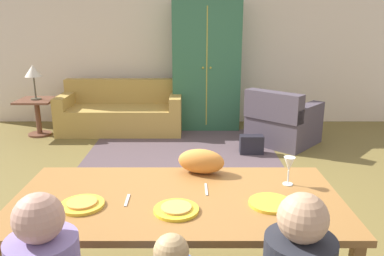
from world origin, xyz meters
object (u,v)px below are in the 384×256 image
Objects in this scene: cat at (201,161)px; table_lamp at (33,72)px; armchair at (282,123)px; handbag at (252,145)px; dining_table at (178,207)px; armoire at (206,66)px; plate_near_man at (82,205)px; plate_near_child at (176,210)px; side_table at (38,112)px; wine_glass at (289,165)px; plate_near_woman at (271,203)px; couch at (122,113)px.

table_lamp is at bearing 139.37° from cat.
armchair is 3.77× the size of handbag.
dining_table is at bearing -112.83° from armchair.
armoire is (-1.10, 0.95, 0.73)m from armchair.
plate_near_man is 0.78× the size of handbag.
armoire is at bearing 10.67° from table_lamp.
armoire is at bearing 85.73° from dining_table.
handbag is (0.76, 2.54, -0.71)m from cat.
table_lamp reaches higher than armchair.
plate_near_child reaches higher than side_table.
handbag is at bearing -15.40° from side_table.
wine_glass is 0.58× the size of cat.
side_table is at bearing 120.63° from plate_near_child.
side_table is (-3.07, 3.63, -0.52)m from wine_glass.
cat reaches higher than plate_near_child.
wine_glass is 4.78m from side_table.
cat is (0.15, 0.55, 0.08)m from plate_near_child.
cat is 4.26m from table_lamp.
plate_near_man reaches higher than side_table.
handbag is (0.37, 3.01, -0.64)m from plate_near_woman.
dining_table is at bearing 169.45° from plate_near_woman.
dining_table is 10.50× the size of wine_glass.
couch is at bearing 114.54° from wine_glass.
couch is 0.94× the size of armoire.
plate_near_man is at bearing -82.70° from couch.
armchair is at bearing 67.17° from dining_table.
plate_near_child is 0.54m from plate_near_woman.
armoire reaches higher than dining_table.
armoire is at bearing 10.67° from side_table.
dining_table is at bearing -98.62° from cat.
side_table is 1.81× the size of handbag.
armoire is (-0.38, 4.14, 0.16)m from wine_glass.
wine_glass is at bearing -49.82° from table_lamp.
cat reaches higher than couch.
plate_near_child is 4.66m from side_table.
table_lamp is 1.69× the size of handbag.
plate_near_woman is at bearing 8.47° from plate_near_child.
table_lamp is (-3.78, 0.44, 0.69)m from armchair.
plate_near_child is 4.41m from couch.
table_lamp reaches higher than plate_near_child.
armoire is 3.62× the size of side_table.
armoire reaches higher than handbag.
plate_near_man reaches higher than dining_table.
plate_near_child is at bearing -90.00° from dining_table.
armoire is 2.73m from table_lamp.
table_lamp reaches higher than plate_near_man.
couch is at bearing 104.77° from dining_table.
handbag is at bearing 86.61° from cat.
dining_table is 7.81× the size of plate_near_child.
plate_near_man is 0.13× the size of couch.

